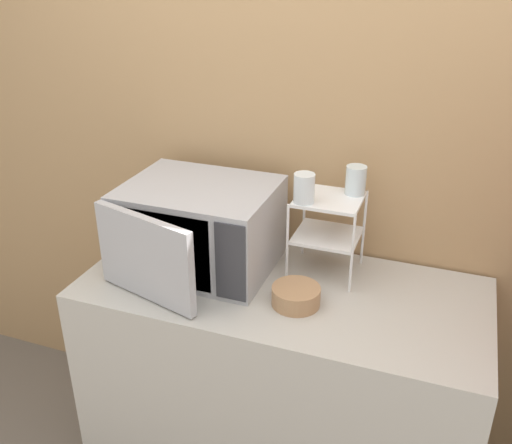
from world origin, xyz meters
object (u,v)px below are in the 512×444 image
Objects in this scene: microwave at (198,227)px; bowl at (296,296)px; glass_back_right at (356,180)px; glass_front_left at (304,188)px; dish_rack at (328,219)px.

microwave is 3.44× the size of bowl.
microwave is 5.53× the size of glass_back_right.
bowl is at bearing -16.59° from microwave.
glass_back_right is at bearing 19.30° from microwave.
glass_front_left is 1.00× the size of glass_back_right.
glass_front_left is at bearing 101.01° from bowl.
microwave is 0.44m from glass_front_left.
glass_front_left is at bearing -138.18° from glass_back_right.
bowl is at bearing -78.99° from glass_front_left.
dish_rack is 0.31m from bowl.
bowl is (-0.12, -0.32, -0.32)m from glass_back_right.
glass_front_left reaches higher than dish_rack.
glass_front_left and glass_back_right have the same top height.
microwave is at bearing -160.70° from glass_back_right.
microwave is at bearing 163.41° from bowl.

